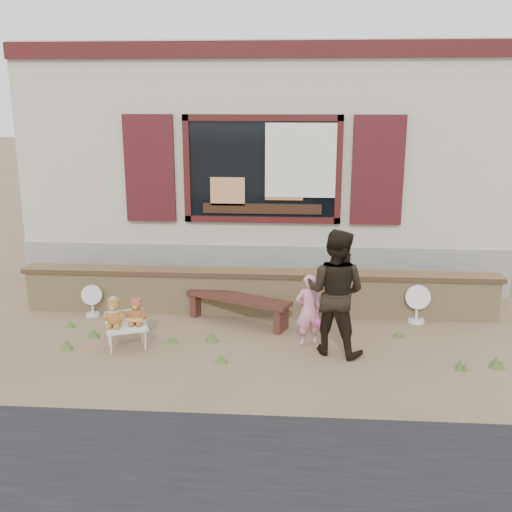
# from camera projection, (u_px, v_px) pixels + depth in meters

# --- Properties ---
(ground) EXTENTS (80.00, 80.00, 0.00)m
(ground) POSITION_uv_depth(u_px,v_px,m) (253.00, 339.00, 8.07)
(ground) COLOR brown
(ground) RESTS_ON ground
(shopfront) EXTENTS (8.04, 5.13, 4.00)m
(shopfront) POSITION_uv_depth(u_px,v_px,m) (270.00, 157.00, 11.88)
(shopfront) COLOR #B0A88E
(shopfront) RESTS_ON ground
(brick_wall) EXTENTS (7.10, 0.36, 0.67)m
(brick_wall) POSITION_uv_depth(u_px,v_px,m) (258.00, 292.00, 8.95)
(brick_wall) COLOR tan
(brick_wall) RESTS_ON ground
(bench) EXTENTS (1.57, 0.94, 0.40)m
(bench) POSITION_uv_depth(u_px,v_px,m) (238.00, 303.00, 8.58)
(bench) COLOR #391C13
(bench) RESTS_ON ground
(folding_chair) EXTENTS (0.64, 0.60, 0.31)m
(folding_chair) POSITION_uv_depth(u_px,v_px,m) (126.00, 327.00, 7.73)
(folding_chair) COLOR silver
(folding_chair) RESTS_ON ground
(teddy_bear_left) EXTENTS (0.35, 0.33, 0.39)m
(teddy_bear_left) POSITION_uv_depth(u_px,v_px,m) (114.00, 312.00, 7.64)
(teddy_bear_left) COLOR brown
(teddy_bear_left) RESTS_ON folding_chair
(teddy_bear_right) EXTENTS (0.34, 0.32, 0.37)m
(teddy_bear_right) POSITION_uv_depth(u_px,v_px,m) (136.00, 310.00, 7.72)
(teddy_bear_right) COLOR brown
(teddy_bear_right) RESTS_ON folding_chair
(child) EXTENTS (0.41, 0.33, 0.96)m
(child) POSITION_uv_depth(u_px,v_px,m) (308.00, 310.00, 7.79)
(child) COLOR pink
(child) RESTS_ON ground
(adult) EXTENTS (0.96, 0.87, 1.61)m
(adult) POSITION_uv_depth(u_px,v_px,m) (335.00, 292.00, 7.46)
(adult) COLOR black
(adult) RESTS_ON ground
(fan_left) EXTENTS (0.31, 0.20, 0.48)m
(fan_left) POSITION_uv_depth(u_px,v_px,m) (92.00, 300.00, 8.87)
(fan_left) COLOR silver
(fan_left) RESTS_ON ground
(fan_right) EXTENTS (0.36, 0.24, 0.57)m
(fan_right) POSITION_uv_depth(u_px,v_px,m) (417.00, 303.00, 8.61)
(fan_right) COLOR white
(fan_right) RESTS_ON ground
(grass_tufts) EXTENTS (5.77, 1.13, 0.15)m
(grass_tufts) POSITION_uv_depth(u_px,v_px,m) (241.00, 344.00, 7.75)
(grass_tufts) COLOR #425D25
(grass_tufts) RESTS_ON ground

